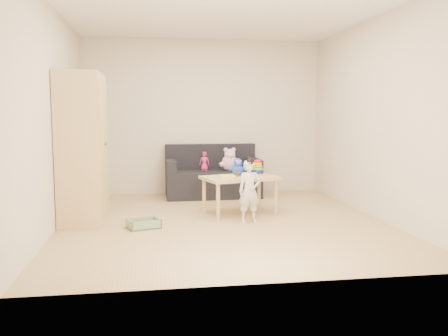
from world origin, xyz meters
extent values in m
plane|color=tan|center=(0.00, 0.00, 0.00)|extent=(4.50, 4.50, 0.00)
plane|color=white|center=(0.00, 0.00, 2.60)|extent=(4.50, 4.50, 0.00)
plane|color=beige|center=(0.00, 2.25, 1.30)|extent=(4.00, 0.00, 4.00)
plane|color=beige|center=(0.00, -2.25, 1.30)|extent=(4.00, 0.00, 4.00)
plane|color=beige|center=(-2.00, 0.00, 1.30)|extent=(0.00, 4.50, 4.50)
plane|color=beige|center=(2.00, 0.00, 1.30)|extent=(0.00, 4.50, 4.50)
cube|color=tan|center=(-1.73, 0.33, 0.93)|extent=(0.51, 1.03, 1.85)
cube|color=black|center=(0.10, 1.83, 0.21)|extent=(1.53, 0.77, 0.43)
cube|color=tan|center=(0.29, 0.44, 0.26)|extent=(1.10, 0.84, 0.51)
imported|color=silver|center=(0.32, -0.08, 0.38)|extent=(0.29, 0.20, 0.76)
imported|color=#C2246C|center=(-0.04, 1.80, 0.58)|extent=(0.17, 0.12, 0.31)
cylinder|color=#FFB00D|center=(0.58, 0.60, 0.52)|extent=(0.17, 0.17, 0.02)
cylinder|color=silver|center=(0.58, 0.60, 0.62)|extent=(0.02, 0.02, 0.20)
torus|color=#0E0BB4|center=(0.58, 0.60, 0.55)|extent=(0.18, 0.18, 0.04)
torus|color=green|center=(0.58, 0.60, 0.59)|extent=(0.16, 0.16, 0.04)
torus|color=#C8840A|center=(0.58, 0.60, 0.63)|extent=(0.14, 0.14, 0.04)
torus|color=orange|center=(0.58, 0.60, 0.66)|extent=(0.12, 0.12, 0.04)
torus|color=red|center=(0.58, 0.60, 0.70)|extent=(0.10, 0.10, 0.03)
cylinder|color=black|center=(0.46, 0.63, 0.61)|extent=(0.09, 0.09, 0.20)
cylinder|color=black|center=(0.46, 0.63, 0.72)|extent=(0.04, 0.04, 0.05)
cylinder|color=black|center=(0.46, 0.63, 0.76)|extent=(0.05, 0.05, 0.02)
cube|color=#EFFF1A|center=(0.13, 0.49, 0.52)|extent=(0.22, 0.22, 0.02)
camera|label=1|loc=(-0.87, -5.81, 1.34)|focal=38.00mm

